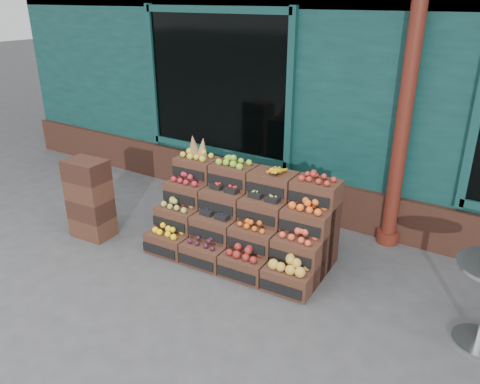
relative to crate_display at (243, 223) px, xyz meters
The scene contains 5 objects.
ground 0.91m from the crate_display, 75.19° to the right, with size 60.00×60.00×0.00m, color #414143.
shop_facade 4.77m from the crate_display, 87.25° to the left, with size 12.00×6.24×4.80m.
crate_display is the anchor object (origin of this frame).
spare_crates 2.05m from the crate_display, 159.68° to the right, with size 0.55×0.41×1.05m.
shopkeeper 2.53m from the crate_display, 127.96° to the left, with size 0.79×0.52×2.18m, color #144615.
Camera 1 is at (2.57, -3.47, 2.96)m, focal length 35.00 mm.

